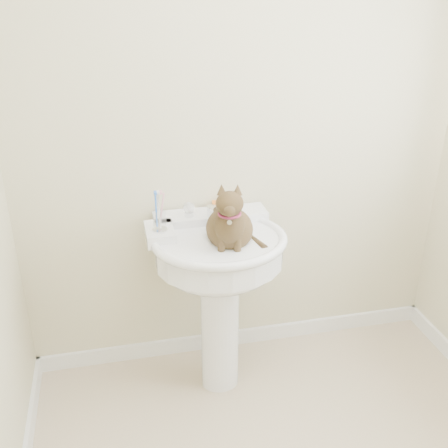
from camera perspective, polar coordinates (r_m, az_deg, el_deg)
wall_back at (r=2.52m, az=1.98°, el=10.37°), size 2.20×0.00×2.50m
baseboard_back at (r=3.05m, az=1.69°, el=-12.17°), size 2.20×0.02×0.09m
pedestal_sink at (r=2.43m, az=-0.57°, el=-4.63°), size 0.63×0.62×0.87m
faucet at (r=2.47m, az=-1.30°, el=1.77°), size 0.28×0.12×0.14m
soap_bar at (r=2.57m, az=-0.28°, el=2.10°), size 0.10×0.07×0.03m
toothbrush_cup at (r=2.34m, az=-7.03°, el=0.38°), size 0.07×0.07×0.18m
cat at (r=2.28m, az=0.69°, el=-0.15°), size 0.23×0.29×0.42m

